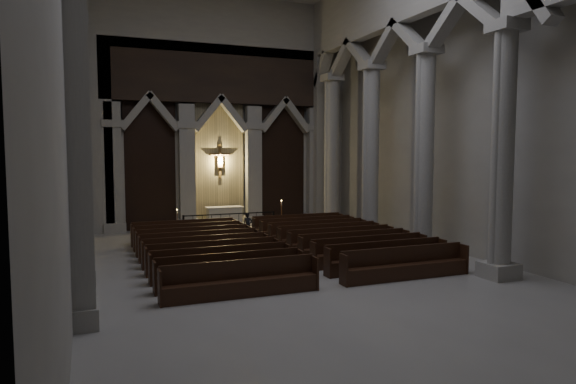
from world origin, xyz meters
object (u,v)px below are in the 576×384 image
(altar_rail, at_px, (230,219))
(candle_stand_right, at_px, (282,222))
(candle_stand_left, at_px, (177,230))
(worshipper, at_px, (248,226))
(altar, at_px, (224,216))
(pews, at_px, (277,249))

(altar_rail, bearing_deg, candle_stand_right, -8.63)
(candle_stand_left, xyz_separation_m, worshipper, (2.96, -1.54, 0.24))
(altar, height_order, altar_rail, altar)
(candle_stand_left, bearing_deg, altar_rail, 15.69)
(altar_rail, distance_m, candle_stand_right, 2.66)
(candle_stand_right, relative_size, worshipper, 1.27)
(altar_rail, bearing_deg, worshipper, -84.42)
(candle_stand_left, xyz_separation_m, pews, (2.74, -6.09, -0.03))
(altar_rail, distance_m, pews, 6.87)
(candle_stand_right, height_order, worshipper, candle_stand_right)
(altar, xyz_separation_m, pews, (-0.02, -8.03, -0.31))
(pews, height_order, worshipper, worshipper)
(altar, bearing_deg, altar_rail, -90.90)
(altar_rail, distance_m, worshipper, 2.32)
(candle_stand_left, bearing_deg, pews, -65.82)
(candle_stand_right, bearing_deg, altar_rail, 171.37)
(candle_stand_left, relative_size, worshipper, 1.10)
(altar, bearing_deg, worshipper, -86.59)
(worshipper, bearing_deg, altar_rail, 116.19)
(candle_stand_left, height_order, candle_stand_right, candle_stand_right)
(candle_stand_right, bearing_deg, candle_stand_left, -176.04)
(altar, bearing_deg, pews, -90.13)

